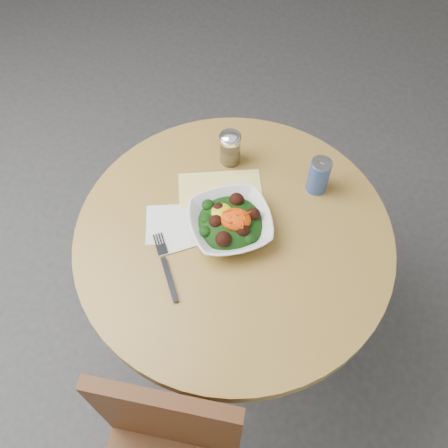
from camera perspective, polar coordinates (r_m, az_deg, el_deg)
name	(u,v)px	position (r m, az deg, el deg)	size (l,w,h in m)	color
ground	(231,330)	(2.08, 0.78, -12.00)	(6.00, 6.00, 0.00)	#323134
table	(233,267)	(1.57, 1.01, -4.90)	(0.90, 0.90, 0.75)	black
cloth_napkin	(221,202)	(1.46, -0.31, 2.55)	(0.25, 0.22, 0.00)	yellow
paper_napkins	(173,227)	(1.42, -5.83, -0.37)	(0.19, 0.19, 0.00)	silver
salad_bowl	(230,223)	(1.38, 0.72, 0.17)	(0.30, 0.30, 0.09)	white
fork	(165,264)	(1.35, -6.71, -4.57)	(0.11, 0.20, 0.00)	black
spice_shaker	(230,148)	(1.51, 0.71, 8.70)	(0.07, 0.07, 0.12)	silver
beverage_can	(319,176)	(1.47, 10.78, 5.47)	(0.06, 0.06, 0.12)	navy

